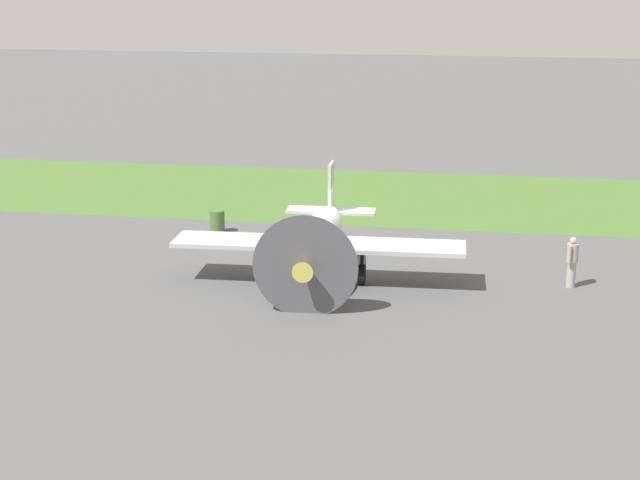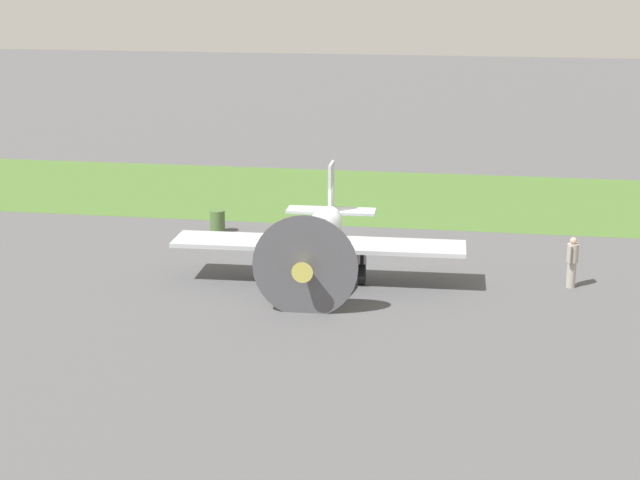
{
  "view_description": "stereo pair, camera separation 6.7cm",
  "coord_description": "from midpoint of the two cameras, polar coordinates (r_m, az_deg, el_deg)",
  "views": [
    {
      "loc": [
        -5.33,
        34.17,
        10.58
      ],
      "look_at": [
        -0.07,
        2.05,
        1.35
      ],
      "focal_mm": 55.97,
      "sensor_mm": 36.0,
      "label": 1
    },
    {
      "loc": [
        -5.39,
        34.16,
        10.58
      ],
      "look_at": [
        -0.07,
        2.05,
        1.35
      ],
      "focal_mm": 55.97,
      "sensor_mm": 36.0,
      "label": 2
    }
  ],
  "objects": [
    {
      "name": "ground_crew_chief",
      "position": [
        34.05,
        14.16,
        -1.16
      ],
      "size": [
        0.38,
        0.58,
        1.73
      ],
      "rotation": [
        0.0,
        0.0,
        1.13
      ],
      "color": "#9E998E",
      "rests_on": "ground"
    },
    {
      "name": "fuel_drum",
      "position": [
        39.97,
        -5.95,
        1.06
      ],
      "size": [
        0.6,
        0.6,
        0.9
      ],
      "primitive_type": "cylinder",
      "color": "#476633",
      "rests_on": "ground"
    },
    {
      "name": "grass_verge",
      "position": [
        46.1,
        2.36,
        2.55
      ],
      "size": [
        120.0,
        11.0,
        0.01
      ],
      "primitive_type": "cube",
      "color": "#476B2D",
      "rests_on": "ground"
    },
    {
      "name": "ground_plane",
      "position": [
        36.17,
        0.35,
        -1.18
      ],
      "size": [
        160.0,
        160.0,
        0.0
      ],
      "primitive_type": "plane",
      "color": "#515154"
    },
    {
      "name": "airplane_lead",
      "position": [
        33.65,
        -0.09,
        0.14
      ],
      "size": [
        9.88,
        7.84,
        3.53
      ],
      "rotation": [
        0.0,
        0.0,
        0.03
      ],
      "color": "#B2B7BC",
      "rests_on": "ground"
    }
  ]
}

